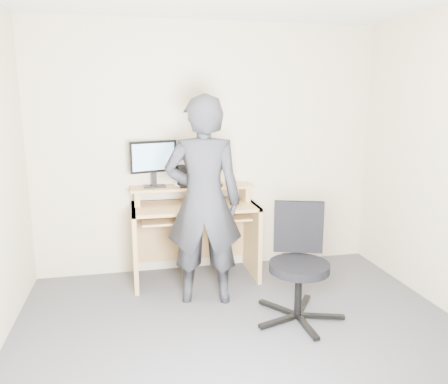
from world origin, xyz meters
name	(u,v)px	position (x,y,z in m)	size (l,w,h in m)	color
ground	(255,356)	(0.00, 0.00, 0.00)	(3.50, 3.50, 0.00)	#49484D
back_wall	(209,149)	(0.00, 1.75, 1.25)	(3.50, 0.02, 2.50)	beige
desk	(194,223)	(-0.20, 1.53, 0.55)	(1.20, 0.60, 0.91)	tan
monitor	(154,160)	(-0.57, 1.61, 1.18)	(0.46, 0.19, 0.45)	black
external_drive	(182,176)	(-0.29, 1.63, 1.01)	(0.07, 0.13, 0.20)	black
travel_mug	(190,175)	(-0.22, 1.62, 1.01)	(0.09, 0.09, 0.20)	#B2B2B6
smartphone	(219,185)	(0.07, 1.55, 0.92)	(0.07, 0.13, 0.01)	black
charger	(183,186)	(-0.31, 1.50, 0.93)	(0.04, 0.04, 0.04)	black
headphones	(183,184)	(-0.29, 1.65, 0.92)	(0.16, 0.16, 0.02)	silver
keyboard	(201,215)	(-0.15, 1.36, 0.67)	(0.46, 0.18, 0.03)	black
mouse	(234,203)	(0.17, 1.35, 0.77)	(0.10, 0.06, 0.04)	black
office_chair	(299,258)	(0.50, 0.50, 0.50)	(0.73, 0.69, 0.91)	black
person	(203,202)	(-0.19, 0.95, 0.90)	(0.65, 0.43, 1.79)	black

